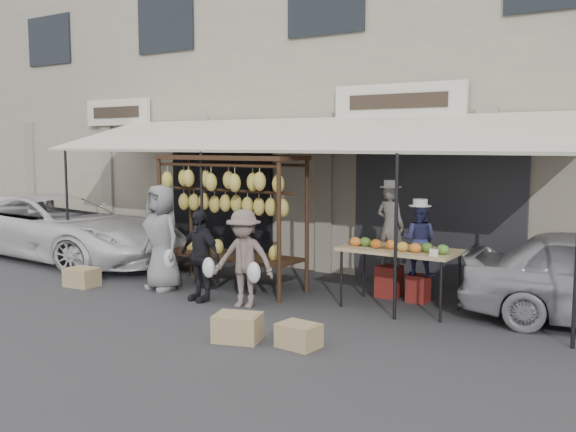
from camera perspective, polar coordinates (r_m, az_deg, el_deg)
name	(u,v)px	position (r m, az deg, el deg)	size (l,w,h in m)	color
ground_plane	(203,311)	(9.51, -7.58, -8.39)	(90.00, 90.00, 0.00)	#2D2D30
shophouse	(393,89)	(14.76, 9.34, 11.10)	(24.00, 6.15, 7.30)	tan
awning	(290,135)	(11.01, 0.14, 7.21)	(10.00, 2.35, 2.92)	beige
banana_rack	(229,196)	(10.68, -5.30, 1.82)	(2.60, 0.90, 2.24)	black
produce_table	(399,250)	(9.50, 9.83, -3.03)	(1.70, 0.90, 1.04)	tan
vendor_left	(390,226)	(10.23, 9.07, -0.85)	(0.47, 0.31, 1.28)	#65605A
vendor_right	(419,240)	(9.99, 11.59, -2.06)	(0.53, 0.42, 1.10)	navy
customer_left	(161,238)	(10.84, -11.19, -1.90)	(0.86, 0.56, 1.75)	gray
customer_mid	(200,255)	(10.01, -7.85, -3.48)	(0.83, 0.35, 1.42)	black
customer_right	(244,258)	(9.56, -3.94, -3.79)	(0.94, 0.54, 1.46)	#725F59
stool_left	(389,281)	(10.38, 8.98, -5.74)	(0.36, 0.36, 0.50)	maroon
stool_right	(418,288)	(10.13, 11.50, -6.32)	(0.30, 0.30, 0.42)	maroon
crate_near_a	(238,327)	(8.06, -4.49, -9.84)	(0.56, 0.42, 0.33)	tan
crate_near_b	(299,335)	(7.80, 0.95, -10.57)	(0.48, 0.36, 0.29)	tan
crate_far	(82,277)	(11.55, -17.85, -5.20)	(0.53, 0.40, 0.32)	tan
van	(54,211)	(14.63, -20.10, 0.44)	(2.20, 4.78, 1.99)	white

